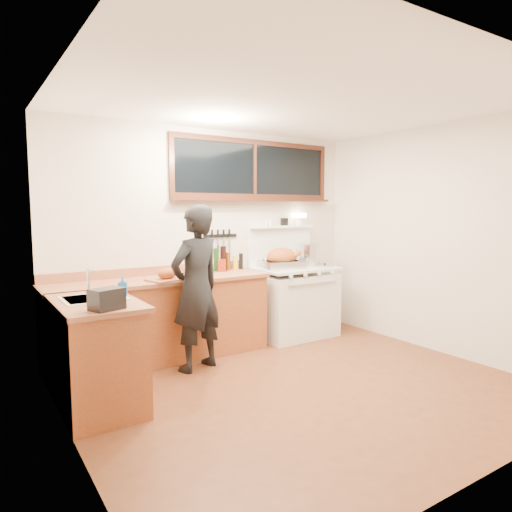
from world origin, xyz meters
TOP-DOWN VIEW (x-y plane):
  - ground_plane at (0.00, 0.00)m, footprint 4.00×3.50m
  - room_shell at (0.00, 0.00)m, footprint 4.10×3.60m
  - counter_back at (-0.80, 1.45)m, footprint 2.44×0.64m
  - counter_left at (-1.70, 0.62)m, footprint 0.64×1.09m
  - sink_unit at (-1.68, 0.70)m, footprint 0.50×0.45m
  - vintage_stove at (1.00, 1.41)m, footprint 1.02×0.74m
  - back_window at (0.60, 1.72)m, footprint 2.32×0.13m
  - left_doorway at (-1.99, -0.55)m, footprint 0.02×1.04m
  - knife_strip at (0.08, 1.73)m, footprint 0.46×0.03m
  - man at (-0.61, 0.96)m, footprint 0.71×0.57m
  - soap_bottle at (-1.43, 0.72)m, footprint 0.10×0.10m
  - toaster at (-1.70, 0.22)m, footprint 0.27×0.23m
  - cutting_board at (-0.79, 1.28)m, footprint 0.45×0.37m
  - roast_turkey at (0.80, 1.41)m, footprint 0.55×0.44m
  - stockpot at (1.33, 1.47)m, footprint 0.37×0.37m
  - saucepan at (1.09, 1.69)m, footprint 0.16×0.28m
  - pot_lid at (1.40, 1.27)m, footprint 0.30×0.30m
  - coffee_tin at (0.02, 1.57)m, footprint 0.12×0.11m
  - pitcher at (-0.03, 1.67)m, footprint 0.11×0.11m
  - bottle_cluster at (0.12, 1.63)m, footprint 0.41×0.07m

SIDE VIEW (x-z plane):
  - ground_plane at x=0.00m, z-range -0.02..0.00m
  - counter_left at x=-1.70m, z-range 0.00..0.90m
  - counter_back at x=-0.80m, z-range -0.05..0.95m
  - vintage_stove at x=1.00m, z-range -0.33..1.26m
  - sink_unit at x=-1.68m, z-range 0.66..1.03m
  - man at x=-0.61m, z-range 0.00..1.70m
  - pot_lid at x=1.40m, z-range 0.89..0.93m
  - cutting_board at x=-0.79m, z-range 0.88..1.02m
  - saucepan at x=1.09m, z-range 0.90..1.02m
  - coffee_tin at x=0.02m, z-range 0.90..1.05m
  - pitcher at x=-0.03m, z-range 0.90..1.06m
  - toaster at x=-1.70m, z-range 0.90..1.06m
  - soap_bottle at x=-1.43m, z-range 0.90..1.07m
  - roast_turkey at x=0.80m, z-range 0.87..1.14m
  - bottle_cluster at x=0.12m, z-range 0.88..1.18m
  - stockpot at x=1.33m, z-range 0.90..1.19m
  - left_doorway at x=-1.99m, z-range 0.00..2.17m
  - knife_strip at x=0.08m, z-range 1.17..1.45m
  - room_shell at x=0.00m, z-range 0.32..2.97m
  - back_window at x=0.60m, z-range 1.68..2.45m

